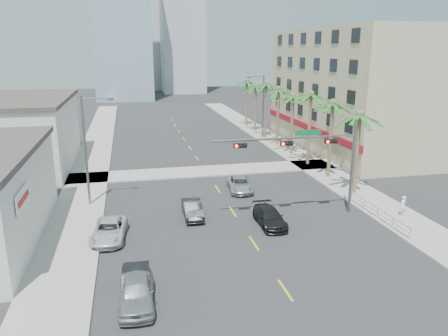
% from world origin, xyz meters
% --- Properties ---
extents(ground, '(260.00, 260.00, 0.00)m').
position_xyz_m(ground, '(0.00, 0.00, 0.00)').
color(ground, '#262628').
rests_on(ground, ground).
extents(sidewalk_right, '(4.00, 120.00, 0.15)m').
position_xyz_m(sidewalk_right, '(12.00, 20.00, 0.07)').
color(sidewalk_right, gray).
rests_on(sidewalk_right, ground).
extents(sidewalk_left, '(4.00, 120.00, 0.15)m').
position_xyz_m(sidewalk_left, '(-12.00, 20.00, 0.07)').
color(sidewalk_left, gray).
rests_on(sidewalk_left, ground).
extents(sidewalk_cross, '(80.00, 4.00, 0.15)m').
position_xyz_m(sidewalk_cross, '(0.00, 22.00, 0.07)').
color(sidewalk_cross, gray).
rests_on(sidewalk_cross, ground).
extents(building_right, '(15.25, 28.00, 15.00)m').
position_xyz_m(building_right, '(21.99, 30.00, 7.50)').
color(building_right, tan).
rests_on(building_right, ground).
extents(building_left_far, '(11.00, 18.00, 7.20)m').
position_xyz_m(building_left_far, '(-19.50, 28.00, 3.60)').
color(building_left_far, beige).
rests_on(building_left_far, ground).
extents(tower_far_left, '(14.00, 14.00, 48.00)m').
position_xyz_m(tower_far_left, '(-8.00, 95.00, 24.00)').
color(tower_far_left, '#99B2C6').
rests_on(tower_far_left, ground).
extents(tower_far_center, '(16.00, 16.00, 42.00)m').
position_xyz_m(tower_far_center, '(-3.00, 125.00, 21.00)').
color(tower_far_center, '#ADADB2').
rests_on(tower_far_center, ground).
extents(traffic_signal_mast, '(11.12, 0.54, 7.20)m').
position_xyz_m(traffic_signal_mast, '(5.78, 7.95, 5.06)').
color(traffic_signal_mast, slate).
rests_on(traffic_signal_mast, ground).
extents(palm_tree_0, '(4.80, 4.80, 7.80)m').
position_xyz_m(palm_tree_0, '(11.60, 12.00, 7.08)').
color(palm_tree_0, brown).
rests_on(palm_tree_0, ground).
extents(palm_tree_1, '(4.80, 4.80, 8.16)m').
position_xyz_m(palm_tree_1, '(11.60, 17.20, 7.43)').
color(palm_tree_1, brown).
rests_on(palm_tree_1, ground).
extents(palm_tree_2, '(4.80, 4.80, 8.52)m').
position_xyz_m(palm_tree_2, '(11.60, 22.40, 7.78)').
color(palm_tree_2, brown).
rests_on(palm_tree_2, ground).
extents(palm_tree_3, '(4.80, 4.80, 7.80)m').
position_xyz_m(palm_tree_3, '(11.60, 27.60, 7.08)').
color(palm_tree_3, brown).
rests_on(palm_tree_3, ground).
extents(palm_tree_4, '(4.80, 4.80, 8.16)m').
position_xyz_m(palm_tree_4, '(11.60, 32.80, 7.43)').
color(palm_tree_4, brown).
rests_on(palm_tree_4, ground).
extents(palm_tree_5, '(4.80, 4.80, 8.52)m').
position_xyz_m(palm_tree_5, '(11.60, 38.00, 7.78)').
color(palm_tree_5, brown).
rests_on(palm_tree_5, ground).
extents(palm_tree_6, '(4.80, 4.80, 7.80)m').
position_xyz_m(palm_tree_6, '(11.60, 43.20, 7.08)').
color(palm_tree_6, brown).
rests_on(palm_tree_6, ground).
extents(palm_tree_7, '(4.80, 4.80, 8.16)m').
position_xyz_m(palm_tree_7, '(11.60, 48.40, 7.43)').
color(palm_tree_7, brown).
rests_on(palm_tree_7, ground).
extents(streetlight_left, '(2.55, 0.25, 9.00)m').
position_xyz_m(streetlight_left, '(-11.00, 14.00, 5.06)').
color(streetlight_left, slate).
rests_on(streetlight_left, ground).
extents(streetlight_right, '(2.55, 0.25, 9.00)m').
position_xyz_m(streetlight_right, '(11.00, 38.00, 5.06)').
color(streetlight_right, slate).
rests_on(streetlight_right, ground).
extents(guardrail, '(0.08, 8.08, 1.00)m').
position_xyz_m(guardrail, '(10.30, 6.00, 0.67)').
color(guardrail, silver).
rests_on(guardrail, ground).
extents(car_parked_near, '(1.94, 4.46, 1.49)m').
position_xyz_m(car_parked_near, '(-7.80, -1.63, 0.75)').
color(car_parked_near, '#B7B7BC').
rests_on(car_parked_near, ground).
extents(car_parked_mid, '(1.56, 4.15, 1.36)m').
position_xyz_m(car_parked_mid, '(-7.80, -0.83, 0.68)').
color(car_parked_mid, black).
rests_on(car_parked_mid, ground).
extents(car_parked_far, '(2.61, 4.80, 1.28)m').
position_xyz_m(car_parked_far, '(-9.40, 6.75, 0.64)').
color(car_parked_far, silver).
rests_on(car_parked_far, ground).
extents(car_lane_left, '(1.44, 3.93, 1.29)m').
position_xyz_m(car_lane_left, '(-3.29, 9.59, 0.64)').
color(car_lane_left, black).
rests_on(car_lane_left, ground).
extents(car_lane_center, '(2.54, 4.67, 1.24)m').
position_xyz_m(car_lane_center, '(1.91, 15.07, 0.62)').
color(car_lane_center, silver).
rests_on(car_lane_center, ground).
extents(car_lane_right, '(1.77, 4.31, 1.25)m').
position_xyz_m(car_lane_right, '(2.00, 6.81, 0.62)').
color(car_lane_right, black).
rests_on(car_lane_right, ground).
extents(pedestrian, '(0.66, 0.54, 1.56)m').
position_xyz_m(pedestrian, '(12.44, 6.10, 0.93)').
color(pedestrian, white).
rests_on(pedestrian, sidewalk_right).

